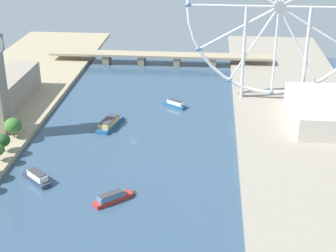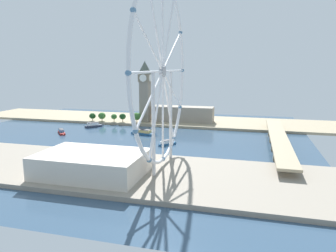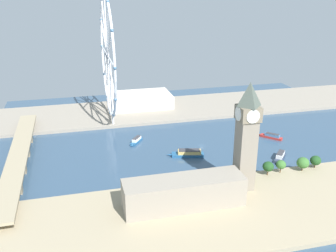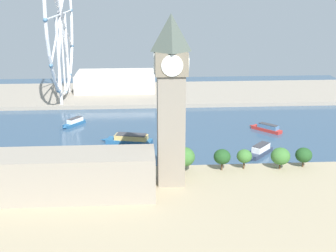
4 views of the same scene
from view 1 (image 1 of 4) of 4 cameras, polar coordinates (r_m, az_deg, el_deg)
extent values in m
plane|color=#334C66|center=(324.96, -3.87, -1.53)|extent=(390.27, 390.27, 0.00)
cube|color=gray|center=(326.96, 15.58, -1.97)|extent=(90.00, 520.00, 3.00)
cube|color=gray|center=(387.55, -17.43, 3.81)|extent=(22.00, 80.59, 19.92)
cylinder|color=#513823|center=(317.38, -17.84, -2.39)|extent=(0.80, 0.80, 3.86)
ellipsoid|color=#1E471E|center=(315.12, -17.97, -1.52)|extent=(8.57, 8.57, 7.71)
cylinder|color=#513823|center=(333.86, -16.81, -0.92)|extent=(0.80, 0.80, 3.78)
ellipsoid|color=#386B2D|center=(331.38, -16.93, 0.06)|extent=(10.80, 10.80, 9.72)
torus|color=silver|center=(372.40, 12.29, 12.91)|extent=(129.59, 2.50, 129.59)
cylinder|color=#99999E|center=(372.40, 12.29, 12.91)|extent=(7.63, 3.00, 7.63)
cylinder|color=silver|center=(377.64, 17.19, 12.55)|extent=(63.54, 1.50, 1.50)
cylinder|color=silver|center=(369.83, 7.28, 13.18)|extent=(63.54, 1.50, 1.50)
cylinder|color=silver|center=(373.34, 7.81, 10.76)|extent=(55.78, 1.50, 33.07)
cylinder|color=silver|center=(376.92, 9.50, 8.96)|extent=(33.07, 1.50, 55.78)
cylinder|color=silver|center=(379.63, 11.87, 8.21)|extent=(1.50, 1.50, 63.54)
cylinder|color=silver|center=(380.77, 14.32, 8.69)|extent=(33.07, 1.50, 55.78)
cylinder|color=silver|center=(380.04, 16.26, 10.27)|extent=(55.78, 1.50, 33.07)
ellipsoid|color=teal|center=(369.99, 2.23, 13.36)|extent=(4.80, 3.20, 3.20)
ellipsoid|color=teal|center=(376.96, 3.45, 8.57)|extent=(4.80, 3.20, 3.20)
ellipsoid|color=teal|center=(384.02, 6.85, 5.10)|extent=(4.80, 3.20, 3.20)
ellipsoid|color=teal|center=(389.33, 11.47, 3.72)|extent=(4.80, 3.20, 3.20)
ellipsoid|color=teal|center=(391.55, 16.21, 4.67)|extent=(4.80, 3.20, 3.20)
cylinder|color=silver|center=(383.59, 15.16, 7.69)|extent=(2.40, 2.40, 68.22)
cylinder|color=silver|center=(378.23, 8.46, 8.04)|extent=(2.40, 2.40, 68.22)
cube|color=beige|center=(356.42, 17.24, 1.63)|extent=(46.47, 69.81, 15.05)
cube|color=tan|center=(471.00, -0.98, 7.95)|extent=(202.27, 15.89, 2.00)
cube|color=gray|center=(479.77, -6.84, 7.47)|extent=(6.00, 14.30, 7.91)
cube|color=gray|center=(474.32, -2.95, 7.42)|extent=(6.00, 14.30, 7.91)
cube|color=gray|center=(471.06, 1.01, 7.32)|extent=(6.00, 14.30, 7.91)
cube|color=gray|center=(470.05, 5.01, 7.20)|extent=(6.00, 14.30, 7.91)
cube|color=#B22D28|center=(262.30, -6.13, -8.15)|extent=(19.39, 18.00, 2.10)
cone|color=#B22D28|center=(267.62, -3.85, -7.34)|extent=(4.25, 4.10, 2.10)
cube|color=teal|center=(260.64, -6.36, -7.79)|extent=(13.61, 12.76, 2.50)
cube|color=#38383D|center=(259.88, -6.37, -7.52)|extent=(12.41, 11.66, 0.39)
cube|color=#235684|center=(374.86, 0.74, 2.33)|extent=(17.76, 14.37, 2.18)
cone|color=#235684|center=(381.12, -0.50, 2.71)|extent=(3.94, 3.66, 2.18)
cube|color=white|center=(373.42, 0.85, 2.64)|extent=(12.76, 10.58, 2.71)
cube|color=#38383D|center=(372.86, 0.85, 2.86)|extent=(11.61, 9.70, 0.37)
cube|color=#2D384C|center=(286.79, -14.43, -5.77)|extent=(19.82, 18.41, 2.41)
cone|color=#2D384C|center=(296.38, -15.63, -4.88)|extent=(4.44, 4.31, 2.41)
cube|color=white|center=(284.61, -14.38, -5.36)|extent=(13.50, 12.71, 3.23)
cube|color=#38383D|center=(283.70, -14.42, -5.02)|extent=(12.33, 11.64, 0.57)
cube|color=#235684|center=(344.76, -6.47, 0.16)|extent=(14.84, 29.18, 2.42)
cone|color=#235684|center=(358.24, -5.39, 1.17)|extent=(3.56, 5.47, 2.42)
cube|color=#DBB766|center=(342.52, -6.59, 0.48)|extent=(11.64, 21.15, 2.98)
cube|color=#38383D|center=(341.82, -6.61, 0.75)|extent=(10.83, 19.12, 0.54)
camera|label=2|loc=(503.40, 37.18, 11.87)|focal=33.97mm
camera|label=3|loc=(536.38, -39.36, 19.45)|focal=40.88mm
camera|label=4|loc=(455.68, -44.06, 11.64)|focal=49.66mm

